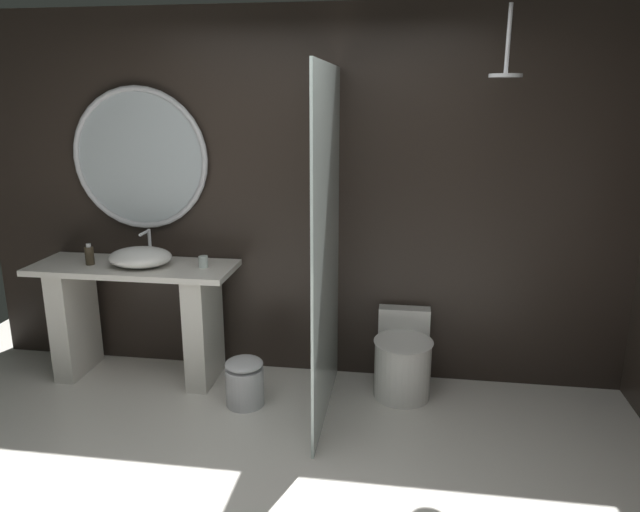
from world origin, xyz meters
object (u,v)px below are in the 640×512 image
at_px(tumbler_cup, 203,262).
at_px(soap_dispenser, 89,255).
at_px(toilet, 403,356).
at_px(round_wall_mirror, 140,159).
at_px(vessel_sink, 140,257).
at_px(rain_shower_head, 506,67).
at_px(waste_bin, 245,381).

distance_m(tumbler_cup, soap_dispenser, 0.82).
relative_size(soap_dispenser, toilet, 0.25).
bearing_deg(round_wall_mirror, vessel_sink, -74.69).
distance_m(vessel_sink, toilet, 1.96).
xyz_separation_m(round_wall_mirror, rain_shower_head, (2.42, -0.44, 0.59)).
xyz_separation_m(tumbler_cup, soap_dispenser, (-0.82, -0.05, 0.03)).
relative_size(soap_dispenser, waste_bin, 0.46).
distance_m(tumbler_cup, toilet, 1.54).
height_order(soap_dispenser, waste_bin, soap_dispenser).
bearing_deg(toilet, rain_shower_head, -26.79).
bearing_deg(soap_dispenser, tumbler_cup, 3.59).
bearing_deg(round_wall_mirror, toilet, -5.54).
bearing_deg(toilet, soap_dispenser, -177.64).
height_order(soap_dispenser, round_wall_mirror, round_wall_mirror).
bearing_deg(soap_dispenser, toilet, 2.36).
height_order(vessel_sink, waste_bin, vessel_sink).
distance_m(tumbler_cup, rain_shower_head, 2.30).
height_order(vessel_sink, rain_shower_head, rain_shower_head).
distance_m(soap_dispenser, round_wall_mirror, 0.77).
relative_size(tumbler_cup, soap_dispenser, 0.53).
distance_m(tumbler_cup, round_wall_mirror, 0.88).
bearing_deg(round_wall_mirror, soap_dispenser, -137.50).
bearing_deg(vessel_sink, toilet, 2.46).
distance_m(vessel_sink, soap_dispenser, 0.38).
relative_size(round_wall_mirror, waste_bin, 3.04).
bearing_deg(tumbler_cup, rain_shower_head, -6.42).
bearing_deg(vessel_sink, tumbler_cup, 5.07).
bearing_deg(tumbler_cup, soap_dispenser, -176.41).
xyz_separation_m(vessel_sink, toilet, (1.84, 0.08, -0.66)).
height_order(vessel_sink, tumbler_cup, vessel_sink).
height_order(round_wall_mirror, rain_shower_head, rain_shower_head).
xyz_separation_m(tumbler_cup, waste_bin, (0.36, -0.32, -0.73)).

